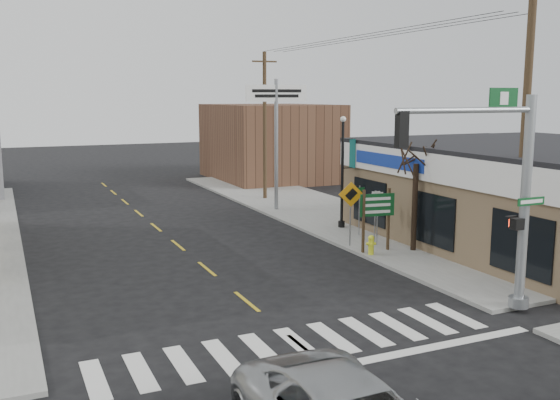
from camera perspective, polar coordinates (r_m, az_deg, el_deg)
name	(u,v)px	position (r m, az deg, el deg)	size (l,w,h in m)	color
ground	(305,349)	(15.90, 2.31, -13.48)	(140.00, 140.00, 0.00)	black
sidewalk_right	(351,222)	(30.99, 6.47, -2.01)	(6.00, 38.00, 0.13)	gray
center_line	(207,269)	(22.93, -6.70, -6.26)	(0.12, 56.00, 0.01)	gold
crosswalk	(298,343)	(16.23, 1.66, -12.97)	(11.00, 2.20, 0.01)	silver
thrift_store	(548,197)	(28.74, 23.33, 0.29)	(12.00, 14.00, 4.00)	brown
bldg_distant_right	(270,142)	(47.04, -0.92, 5.32)	(8.00, 10.00, 5.60)	brown
traffic_signal_pole	(506,181)	(18.35, 19.98, 1.63)	(4.97, 0.38, 6.29)	gray
guide_sign	(377,211)	(24.73, 8.84, -0.98)	(1.42, 0.13, 2.49)	#473521
fire_hydrant	(371,244)	(24.44, 8.33, -4.00)	(0.24, 0.24, 0.77)	yellow
ped_crossing_sign	(351,202)	(25.48, 6.49, -0.18)	(1.03, 0.07, 2.66)	gray
lamp_post	(344,163)	(29.01, 5.83, 3.35)	(0.67, 0.53, 5.17)	black
dance_center_sign	(276,112)	(33.39, -0.35, 8.03)	(3.28, 0.21, 6.97)	gray
bare_tree	(417,148)	(24.92, 12.39, 4.67)	(2.59, 2.59, 5.19)	black
shrub_front	(500,243)	(25.59, 19.45, -3.69)	(1.29, 1.29, 0.97)	#263C1C
shrub_back	(442,231)	(27.52, 14.58, -2.78)	(1.01, 1.01, 0.76)	black
utility_pole_near	(525,126)	(21.86, 21.49, 6.34)	(1.74, 0.26, 9.99)	#443620
utility_pole_far	(265,124)	(37.20, -1.41, 6.93)	(1.50, 0.23, 8.64)	#3C321F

